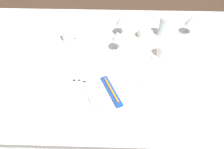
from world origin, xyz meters
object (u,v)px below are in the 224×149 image
at_px(spoon_soup, 145,89).
at_px(drink_tumbler, 163,28).
at_px(dinner_plate, 111,93).
at_px(fork_outer, 84,90).
at_px(coffee_cup_right, 164,50).
at_px(fork_inner, 78,90).
at_px(wine_glass_left, 192,21).
at_px(fork_salad, 72,90).
at_px(coffee_cup_left, 68,35).
at_px(wine_glass_centre, 118,37).
at_px(wine_glass_right, 122,20).
at_px(toothbrush_package, 111,91).
at_px(coffee_cup_far, 144,33).
at_px(dinner_knife, 140,94).

relative_size(spoon_soup, drink_tumbler, 1.46).
relative_size(dinner_plate, fork_outer, 1.15).
xyz_separation_m(fork_outer, spoon_soup, (0.32, 0.02, 0.00)).
bearing_deg(dinner_plate, coffee_cup_right, 44.53).
bearing_deg(fork_inner, wine_glass_left, 36.91).
relative_size(fork_outer, fork_salad, 0.92).
relative_size(fork_inner, coffee_cup_left, 2.26).
height_order(fork_inner, drink_tumbler, drink_tumbler).
relative_size(dinner_plate, coffee_cup_left, 2.47).
height_order(fork_outer, wine_glass_centre, wine_glass_centre).
distance_m(dinner_plate, wine_glass_right, 0.52).
distance_m(toothbrush_package, coffee_cup_far, 0.51).
bearing_deg(coffee_cup_right, wine_glass_right, 140.16).
bearing_deg(fork_inner, coffee_cup_left, 105.55).
xyz_separation_m(coffee_cup_right, coffee_cup_far, (-0.11, 0.17, -0.01)).
relative_size(spoon_soup, wine_glass_right, 1.35).
bearing_deg(coffee_cup_left, drink_tumbler, 7.22).
height_order(dinner_knife, wine_glass_left, wine_glass_left).
xyz_separation_m(fork_outer, coffee_cup_far, (0.34, 0.46, 0.04)).
bearing_deg(coffee_cup_right, dinner_knife, -117.42).
bearing_deg(dinner_knife, coffee_cup_right, 62.58).
xyz_separation_m(dinner_plate, dinner_knife, (0.15, 0.00, -0.01)).
bearing_deg(toothbrush_package, wine_glass_left, 46.68).
bearing_deg(coffee_cup_left, coffee_cup_right, -12.37).
xyz_separation_m(fork_inner, spoon_soup, (0.35, 0.01, 0.00)).
bearing_deg(drink_tumbler, coffee_cup_far, -165.23).
distance_m(coffee_cup_left, wine_glass_right, 0.36).
relative_size(spoon_soup, wine_glass_left, 1.46).
relative_size(wine_glass_left, drink_tumbler, 1.00).
distance_m(fork_inner, coffee_cup_right, 0.56).
xyz_separation_m(coffee_cup_far, drink_tumbler, (0.13, 0.03, 0.02)).
height_order(toothbrush_package, fork_salad, toothbrush_package).
bearing_deg(fork_outer, fork_salad, -179.92).
relative_size(fork_outer, coffee_cup_left, 2.15).
bearing_deg(dinner_knife, drink_tumbler, 71.20).
relative_size(toothbrush_package, wine_glass_centre, 1.52).
bearing_deg(wine_glass_left, dinner_plate, -133.32).
bearing_deg(spoon_soup, dinner_plate, -168.82).
xyz_separation_m(fork_outer, drink_tumbler, (0.47, 0.49, 0.06)).
height_order(wine_glass_left, drink_tumbler, same).
xyz_separation_m(fork_inner, wine_glass_centre, (0.20, 0.33, 0.09)).
height_order(coffee_cup_far, wine_glass_centre, wine_glass_centre).
distance_m(toothbrush_package, fork_inner, 0.18).
relative_size(wine_glass_left, wine_glass_right, 0.93).
distance_m(coffee_cup_left, wine_glass_centre, 0.33).
bearing_deg(fork_salad, spoon_soup, 2.45).
xyz_separation_m(wine_glass_centre, drink_tumbler, (0.30, 0.15, -0.04)).
bearing_deg(dinner_knife, fork_salad, 177.81).
xyz_separation_m(dinner_plate, coffee_cup_far, (0.20, 0.47, 0.03)).
height_order(dinner_plate, wine_glass_centre, wine_glass_centre).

